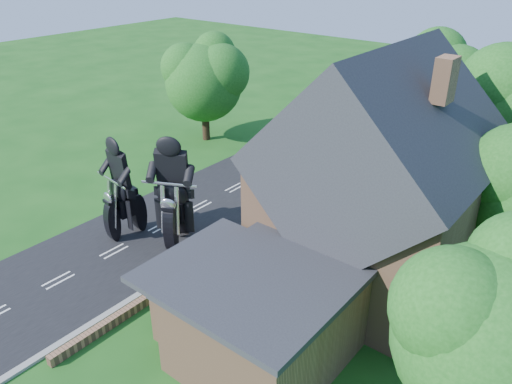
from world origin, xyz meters
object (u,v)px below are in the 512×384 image
Objects in this scene: motorcycle_lead at (177,227)px; motorcycle_follow at (126,221)px; house at (377,189)px; annex at (263,317)px; garden_wall at (247,235)px.

motorcycle_follow is (-2.47, -1.19, -0.04)m from motorcycle_lead.
motorcycle_lead is at bearing -158.79° from house.
house reaches higher than motorcycle_follow.
house reaches higher than annex.
house is 10.01m from motorcycle_lead.
house is at bearing 174.38° from motorcycle_lead.
house is 5.93× the size of motorcycle_follow.
motorcycle_lead is 2.74m from motorcycle_follow.
annex reaches higher than motorcycle_follow.
motorcycle_follow reaches higher than garden_wall.
garden_wall is 12.73× the size of motorcycle_follow.
house is at bearing 84.76° from annex.
house reaches higher than garden_wall.
house is 12.62m from motorcycle_follow.
annex reaches higher than garden_wall.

